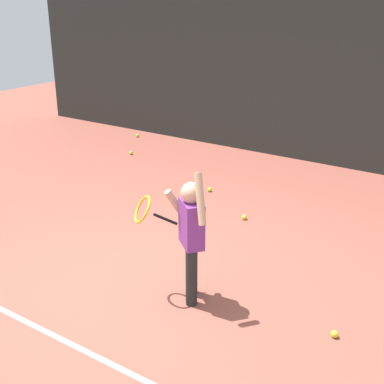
# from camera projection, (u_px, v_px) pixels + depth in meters

# --- Properties ---
(ground_plane) EXTENTS (20.00, 20.00, 0.00)m
(ground_plane) POSITION_uv_depth(u_px,v_px,m) (128.00, 280.00, 5.39)
(ground_plane) COLOR #9E5142
(court_line_baseline) EXTENTS (9.00, 0.05, 0.00)m
(court_line_baseline) POSITION_uv_depth(u_px,v_px,m) (48.00, 333.00, 4.56)
(court_line_baseline) COLOR white
(court_line_baseline) RESTS_ON ground
(back_fence_windscreen) EXTENTS (12.44, 0.08, 3.88)m
(back_fence_windscreen) POSITION_uv_depth(u_px,v_px,m) (317.00, 46.00, 8.42)
(back_fence_windscreen) COLOR #282D2B
(back_fence_windscreen) RESTS_ON ground
(fence_post_0) EXTENTS (0.09, 0.09, 4.03)m
(fence_post_0) POSITION_uv_depth(u_px,v_px,m) (58.00, 27.00, 11.57)
(fence_post_0) COLOR slate
(fence_post_0) RESTS_ON ground
(fence_post_1) EXTENTS (0.09, 0.09, 4.03)m
(fence_post_1) POSITION_uv_depth(u_px,v_px,m) (212.00, 35.00, 9.48)
(fence_post_1) COLOR slate
(fence_post_1) RESTS_ON ground
(tennis_player) EXTENTS (0.89, 0.50, 1.35)m
(tennis_player) POSITION_uv_depth(u_px,v_px,m) (189.00, 231.00, 4.81)
(tennis_player) COLOR #232326
(tennis_player) RESTS_ON ground
(tennis_ball_0) EXTENTS (0.07, 0.07, 0.07)m
(tennis_ball_0) POSITION_uv_depth(u_px,v_px,m) (210.00, 189.00, 7.71)
(tennis_ball_0) COLOR #CCE033
(tennis_ball_0) RESTS_ON ground
(tennis_ball_1) EXTENTS (0.07, 0.07, 0.07)m
(tennis_ball_1) POSITION_uv_depth(u_px,v_px,m) (335.00, 334.00, 4.49)
(tennis_ball_1) COLOR #CCE033
(tennis_ball_1) RESTS_ON ground
(tennis_ball_2) EXTENTS (0.07, 0.07, 0.07)m
(tennis_ball_2) POSITION_uv_depth(u_px,v_px,m) (137.00, 135.00, 10.54)
(tennis_ball_2) COLOR #CCE033
(tennis_ball_2) RESTS_ON ground
(tennis_ball_3) EXTENTS (0.07, 0.07, 0.07)m
(tennis_ball_3) POSITION_uv_depth(u_px,v_px,m) (131.00, 153.00, 9.42)
(tennis_ball_3) COLOR #CCE033
(tennis_ball_3) RESTS_ON ground
(tennis_ball_4) EXTENTS (0.07, 0.07, 0.07)m
(tennis_ball_4) POSITION_uv_depth(u_px,v_px,m) (244.00, 217.00, 6.78)
(tennis_ball_4) COLOR #CCE033
(tennis_ball_4) RESTS_ON ground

